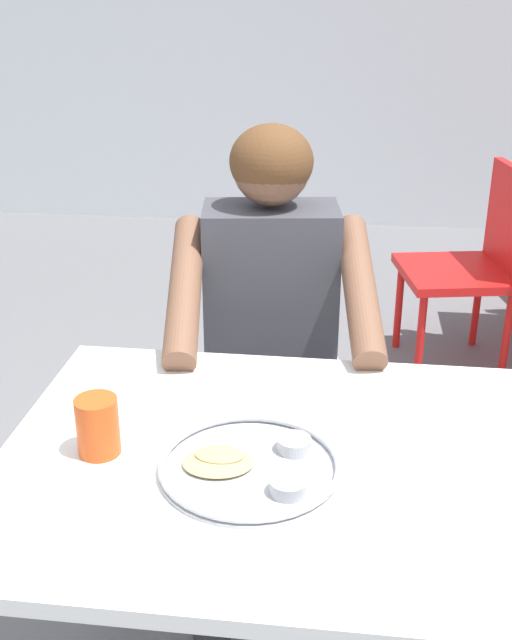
% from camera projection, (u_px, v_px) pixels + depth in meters
% --- Properties ---
extents(table_foreground, '(1.05, 0.79, 0.74)m').
position_uv_depth(table_foreground, '(292.00, 494.00, 1.40)').
color(table_foreground, white).
rests_on(table_foreground, ground).
extents(thali_tray, '(0.31, 0.31, 0.03)m').
position_uv_depth(thali_tray, '(251.00, 465.00, 1.32)').
color(thali_tray, '#B7BABF').
rests_on(thali_tray, table_foreground).
extents(drinking_cup, '(0.08, 0.08, 0.11)m').
position_uv_depth(drinking_cup, '(98.00, 424.00, 1.35)').
color(drinking_cup, '#D84C19').
rests_on(drinking_cup, table_foreground).
extents(chair_foreground, '(0.46, 0.43, 0.90)m').
position_uv_depth(chair_foreground, '(271.00, 355.00, 2.22)').
color(chair_foreground, silver).
rests_on(chair_foreground, ground).
extents(diner_foreground, '(0.54, 0.59, 1.20)m').
position_uv_depth(diner_foreground, '(271.00, 323.00, 1.93)').
color(diner_foreground, '#3D3D3D').
rests_on(diner_foreground, ground).
extents(chair_red_left, '(0.51, 0.51, 0.84)m').
position_uv_depth(chair_red_left, '(478.00, 256.00, 3.14)').
color(chair_red_left, red).
rests_on(chair_red_left, ground).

